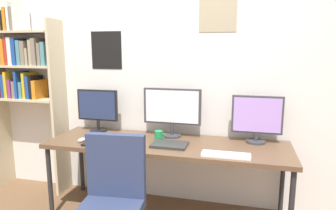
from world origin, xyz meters
The scene contains 11 objects.
wall_back centered at (0.00, 1.02, 1.30)m, with size 4.65×0.11×2.60m.
desk centered at (0.00, 0.60, 0.69)m, with size 2.25×0.68×0.74m.
bookshelf centered at (-1.72, 0.83, 1.36)m, with size 0.83×0.28×2.09m.
monitor_left centered at (-0.81, 0.81, 0.99)m, with size 0.45×0.18×0.45m.
monitor_center centered at (0.00, 0.81, 1.02)m, with size 0.58×0.18×0.48m.
monitor_right centered at (0.81, 0.81, 0.98)m, with size 0.46×0.18×0.44m.
keyboard_left centered at (-0.56, 0.37, 0.75)m, with size 0.33×0.13×0.02m, color black.
keyboard_right centered at (0.56, 0.37, 0.75)m, with size 0.40×0.13×0.02m, color silver.
computer_mouse centered at (-0.79, 0.44, 0.76)m, with size 0.06×0.10×0.03m, color silver.
laptop_closed centered at (0.05, 0.51, 0.75)m, with size 0.32×0.22×0.02m, color #2D2D2D.
coffee_mug centered at (-0.10, 0.67, 0.79)m, with size 0.11×0.08×0.09m.
Camera 1 is at (0.68, -2.02, 1.60)m, focal length 32.17 mm.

